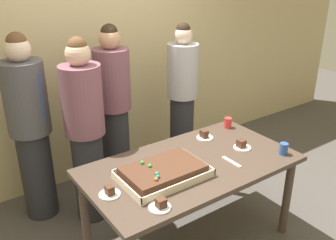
{
  "coord_description": "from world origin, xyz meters",
  "views": [
    {
      "loc": [
        -1.63,
        -1.99,
        2.26
      ],
      "look_at": [
        -0.12,
        0.15,
        1.13
      ],
      "focal_mm": 39.47,
      "sensor_mm": 36.0,
      "label": 1
    }
  ],
  "objects_px": {
    "plated_slice_far_left": "(110,192)",
    "person_green_shirt_behind": "(182,99)",
    "person_serving_front": "(85,131)",
    "drink_cup_middle": "(228,123)",
    "cake_server_utensil": "(232,162)",
    "person_striped_tie_right": "(30,128)",
    "plated_slice_far_right": "(160,205)",
    "party_table": "(191,173)",
    "drink_cup_nearest": "(284,149)",
    "plated_slice_near_right": "(204,136)",
    "person_far_right_suit": "(114,109)",
    "sheet_cake": "(163,172)",
    "plated_slice_near_left": "(242,145)"
  },
  "relations": [
    {
      "from": "drink_cup_middle",
      "to": "person_far_right_suit",
      "type": "relative_size",
      "value": 0.06
    },
    {
      "from": "cake_server_utensil",
      "to": "drink_cup_nearest",
      "type": "bearing_deg",
      "value": -18.35
    },
    {
      "from": "party_table",
      "to": "plated_slice_far_left",
      "type": "height_order",
      "value": "plated_slice_far_left"
    },
    {
      "from": "plated_slice_near_left",
      "to": "plated_slice_near_right",
      "type": "distance_m",
      "value": 0.36
    },
    {
      "from": "plated_slice_far_left",
      "to": "person_far_right_suit",
      "type": "height_order",
      "value": "person_far_right_suit"
    },
    {
      "from": "sheet_cake",
      "to": "plated_slice_near_right",
      "type": "height_order",
      "value": "sheet_cake"
    },
    {
      "from": "plated_slice_far_right",
      "to": "person_far_right_suit",
      "type": "bearing_deg",
      "value": 73.67
    },
    {
      "from": "plated_slice_near_right",
      "to": "cake_server_utensil",
      "type": "distance_m",
      "value": 0.47
    },
    {
      "from": "plated_slice_far_right",
      "to": "person_striped_tie_right",
      "type": "relative_size",
      "value": 0.09
    },
    {
      "from": "drink_cup_nearest",
      "to": "party_table",
      "type": "bearing_deg",
      "value": 155.62
    },
    {
      "from": "plated_slice_near_left",
      "to": "plated_slice_near_right",
      "type": "height_order",
      "value": "plated_slice_near_right"
    },
    {
      "from": "cake_server_utensil",
      "to": "person_serving_front",
      "type": "bearing_deg",
      "value": 128.88
    },
    {
      "from": "cake_server_utensil",
      "to": "plated_slice_near_right",
      "type": "bearing_deg",
      "value": 77.09
    },
    {
      "from": "drink_cup_middle",
      "to": "person_striped_tie_right",
      "type": "distance_m",
      "value": 1.82
    },
    {
      "from": "drink_cup_middle",
      "to": "person_striped_tie_right",
      "type": "bearing_deg",
      "value": 153.68
    },
    {
      "from": "plated_slice_near_left",
      "to": "person_serving_front",
      "type": "bearing_deg",
      "value": 140.32
    },
    {
      "from": "sheet_cake",
      "to": "plated_slice_near_left",
      "type": "height_order",
      "value": "sheet_cake"
    },
    {
      "from": "party_table",
      "to": "person_green_shirt_behind",
      "type": "distance_m",
      "value": 1.22
    },
    {
      "from": "sheet_cake",
      "to": "plated_slice_near_left",
      "type": "xyz_separation_m",
      "value": [
        0.82,
        -0.0,
        -0.02
      ]
    },
    {
      "from": "cake_server_utensil",
      "to": "person_striped_tie_right",
      "type": "relative_size",
      "value": 0.11
    },
    {
      "from": "person_serving_front",
      "to": "drink_cup_nearest",
      "type": "bearing_deg",
      "value": 32.36
    },
    {
      "from": "sheet_cake",
      "to": "person_far_right_suit",
      "type": "bearing_deg",
      "value": 80.23
    },
    {
      "from": "drink_cup_nearest",
      "to": "person_serving_front",
      "type": "height_order",
      "value": "person_serving_front"
    },
    {
      "from": "drink_cup_nearest",
      "to": "person_serving_front",
      "type": "relative_size",
      "value": 0.06
    },
    {
      "from": "cake_server_utensil",
      "to": "person_serving_front",
      "type": "xyz_separation_m",
      "value": [
        -0.81,
        1.0,
        0.1
      ]
    },
    {
      "from": "plated_slice_far_left",
      "to": "person_green_shirt_behind",
      "type": "height_order",
      "value": "person_green_shirt_behind"
    },
    {
      "from": "person_green_shirt_behind",
      "to": "person_serving_front",
      "type": "bearing_deg",
      "value": -38.77
    },
    {
      "from": "person_green_shirt_behind",
      "to": "plated_slice_far_right",
      "type": "bearing_deg",
      "value": 1.17
    },
    {
      "from": "drink_cup_middle",
      "to": "person_far_right_suit",
      "type": "bearing_deg",
      "value": 136.25
    },
    {
      "from": "drink_cup_nearest",
      "to": "person_striped_tie_right",
      "type": "relative_size",
      "value": 0.06
    },
    {
      "from": "person_serving_front",
      "to": "party_table",
      "type": "bearing_deg",
      "value": 17.87
    },
    {
      "from": "plated_slice_near_left",
      "to": "plated_slice_far_left",
      "type": "xyz_separation_m",
      "value": [
        -1.25,
        0.02,
        -0.0
      ]
    },
    {
      "from": "plated_slice_near_right",
      "to": "drink_cup_nearest",
      "type": "bearing_deg",
      "value": -60.85
    },
    {
      "from": "person_far_right_suit",
      "to": "drink_cup_nearest",
      "type": "bearing_deg",
      "value": 39.38
    },
    {
      "from": "plated_slice_far_left",
      "to": "person_green_shirt_behind",
      "type": "distance_m",
      "value": 1.74
    },
    {
      "from": "drink_cup_middle",
      "to": "cake_server_utensil",
      "type": "height_order",
      "value": "drink_cup_middle"
    },
    {
      "from": "drink_cup_nearest",
      "to": "drink_cup_middle",
      "type": "xyz_separation_m",
      "value": [
        -0.0,
        0.66,
        0.0
      ]
    },
    {
      "from": "plated_slice_near_right",
      "to": "cake_server_utensil",
      "type": "height_order",
      "value": "plated_slice_near_right"
    },
    {
      "from": "party_table",
      "to": "person_far_right_suit",
      "type": "relative_size",
      "value": 0.98
    },
    {
      "from": "person_serving_front",
      "to": "person_green_shirt_behind",
      "type": "relative_size",
      "value": 1.01
    },
    {
      "from": "party_table",
      "to": "drink_cup_nearest",
      "type": "height_order",
      "value": "drink_cup_nearest"
    },
    {
      "from": "plated_slice_far_left",
      "to": "person_serving_front",
      "type": "height_order",
      "value": "person_serving_front"
    },
    {
      "from": "plated_slice_far_left",
      "to": "person_striped_tie_right",
      "type": "height_order",
      "value": "person_striped_tie_right"
    },
    {
      "from": "person_green_shirt_behind",
      "to": "party_table",
      "type": "bearing_deg",
      "value": 9.12
    },
    {
      "from": "person_far_right_suit",
      "to": "sheet_cake",
      "type": "bearing_deg",
      "value": -0.03
    },
    {
      "from": "plated_slice_near_left",
      "to": "plated_slice_far_right",
      "type": "relative_size",
      "value": 1.0
    },
    {
      "from": "plated_slice_near_right",
      "to": "person_serving_front",
      "type": "relative_size",
      "value": 0.09
    },
    {
      "from": "party_table",
      "to": "drink_cup_middle",
      "type": "bearing_deg",
      "value": 24.98
    },
    {
      "from": "plated_slice_near_right",
      "to": "person_striped_tie_right",
      "type": "bearing_deg",
      "value": 146.51
    },
    {
      "from": "party_table",
      "to": "plated_slice_near_right",
      "type": "height_order",
      "value": "plated_slice_near_right"
    }
  ]
}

